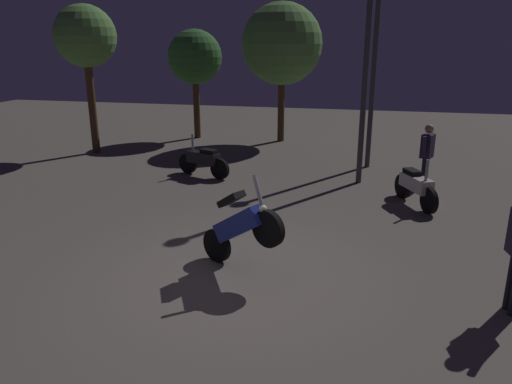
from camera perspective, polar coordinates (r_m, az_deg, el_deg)
name	(u,v)px	position (r m, az deg, el deg)	size (l,w,h in m)	color
ground_plane	(237,276)	(7.50, -2.29, -9.94)	(40.00, 40.00, 0.00)	#605951
motorcycle_blue_foreground	(241,227)	(7.35, -1.83, -4.15)	(1.50, 0.90, 1.63)	black
motorcycle_white_parked_left	(416,186)	(11.06, 18.41, 0.67)	(0.82, 1.54, 1.11)	black
motorcycle_black_parked_right	(203,160)	(12.90, -6.25, 3.76)	(1.59, 0.67, 1.11)	black
person_bystander_far	(427,151)	(12.38, 19.62, 4.62)	(0.36, 0.64, 1.58)	black
streetlamp_near	(375,52)	(13.89, 13.93, 15.86)	(0.36, 0.36, 5.05)	#38383D
streetlamp_far	(368,37)	(12.15, 13.12, 17.47)	(0.36, 0.36, 5.70)	#38383D
tree_left_bg	(85,38)	(16.27, -19.58, 16.84)	(1.88, 1.88, 4.57)	#4C331E
tree_center_bg	(282,44)	(17.39, 3.11, 17.08)	(2.80, 2.80, 4.79)	#4C331E
tree_right_bg	(195,58)	(18.14, -7.26, 15.51)	(1.95, 1.95, 3.92)	#4C331E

